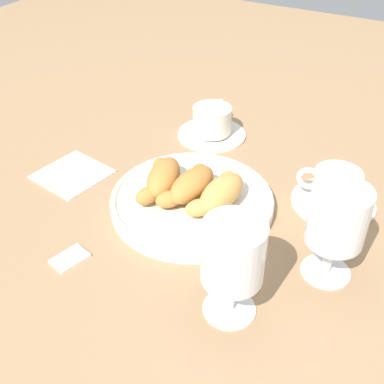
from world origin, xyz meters
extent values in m
plane|color=#997551|center=(0.00, 0.00, 0.00)|extent=(2.20, 2.20, 0.00)
cylinder|color=silver|center=(-0.03, -0.02, 0.01)|extent=(0.26, 0.26, 0.02)
torus|color=silver|center=(-0.03, -0.02, 0.02)|extent=(0.26, 0.26, 0.01)
ellipsoid|color=#D6994C|center=(-0.03, -0.07, 0.04)|extent=(0.10, 0.06, 0.04)
ellipsoid|color=#D6994C|center=(0.02, -0.06, 0.04)|extent=(0.05, 0.05, 0.03)
ellipsoid|color=#D6994C|center=(-0.07, -0.05, 0.04)|extent=(0.05, 0.05, 0.03)
ellipsoid|color=#BC7A38|center=(-0.03, -0.02, 0.04)|extent=(0.10, 0.06, 0.04)
ellipsoid|color=#BC7A38|center=(0.01, -0.01, 0.04)|extent=(0.05, 0.05, 0.03)
ellipsoid|color=#BC7A38|center=(-0.07, 0.00, 0.04)|extent=(0.05, 0.05, 0.03)
ellipsoid|color=#BC7A38|center=(-0.03, 0.03, 0.04)|extent=(0.11, 0.07, 0.04)
ellipsoid|color=#BC7A38|center=(0.00, 0.06, 0.04)|extent=(0.05, 0.05, 0.03)
ellipsoid|color=#BC7A38|center=(-0.08, 0.03, 0.04)|extent=(0.05, 0.04, 0.03)
cylinder|color=silver|center=(0.19, 0.06, 0.00)|extent=(0.14, 0.14, 0.01)
cylinder|color=silver|center=(0.19, 0.06, 0.03)|extent=(0.08, 0.08, 0.05)
cylinder|color=brown|center=(0.19, 0.06, 0.06)|extent=(0.07, 0.07, 0.01)
torus|color=silver|center=(0.24, 0.06, 0.04)|extent=(0.04, 0.01, 0.04)
cylinder|color=silver|center=(0.09, -0.22, 0.00)|extent=(0.14, 0.14, 0.01)
cylinder|color=silver|center=(0.09, -0.22, 0.03)|extent=(0.08, 0.08, 0.05)
cylinder|color=brown|center=(0.09, -0.22, 0.06)|extent=(0.07, 0.07, 0.01)
torus|color=silver|center=(0.09, -0.17, 0.04)|extent=(0.01, 0.04, 0.04)
cylinder|color=white|center=(-0.19, -0.16, 0.00)|extent=(0.07, 0.07, 0.01)
cylinder|color=white|center=(-0.19, -0.16, 0.03)|extent=(0.01, 0.01, 0.05)
cylinder|color=white|center=(-0.19, -0.16, 0.10)|extent=(0.08, 0.08, 0.08)
cylinder|color=gold|center=(-0.19, -0.16, 0.10)|extent=(0.07, 0.07, 0.07)
cylinder|color=white|center=(-0.07, -0.25, 0.00)|extent=(0.07, 0.07, 0.01)
cylinder|color=white|center=(-0.07, -0.25, 0.03)|extent=(0.01, 0.01, 0.05)
cylinder|color=white|center=(-0.07, -0.25, 0.10)|extent=(0.08, 0.08, 0.08)
cylinder|color=#E0CC4C|center=(-0.07, -0.25, 0.10)|extent=(0.07, 0.07, 0.07)
cube|color=white|center=(-0.22, 0.08, 0.00)|extent=(0.06, 0.05, 0.01)
cube|color=silver|center=(-0.05, 0.21, 0.00)|extent=(0.13, 0.13, 0.01)
camera|label=1|loc=(-0.57, -0.31, 0.49)|focal=45.26mm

